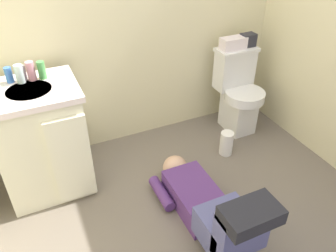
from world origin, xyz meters
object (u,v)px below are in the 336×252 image
object	(u,v)px
toilet	(238,92)
bottle_pink	(31,71)
bottle_clear	(20,74)
tissue_box	(233,43)
bottle_blue	(9,75)
person_plumber	(209,207)
paper_towel_roll	(226,143)
faucet	(24,73)
vanity_cabinet	(42,140)
bottle_green	(42,70)
toiletry_bag	(248,40)

from	to	relation	value
toilet	bottle_pink	bearing A→B (deg)	178.71
bottle_pink	bottle_clear	bearing A→B (deg)	-171.85
tissue_box	bottle_blue	size ratio (longest dim) A/B	2.14
tissue_box	person_plumber	bearing A→B (deg)	-127.84
toilet	paper_towel_roll	world-z (taller)	toilet
faucet	bottle_pink	world-z (taller)	bottle_pink
tissue_box	bottle_clear	bearing A→B (deg)	-177.85
vanity_cabinet	person_plumber	size ratio (longest dim) A/B	0.77
faucet	person_plumber	world-z (taller)	faucet
toilet	paper_towel_roll	xyz separation A→B (m)	(-0.30, -0.32, -0.26)
tissue_box	paper_towel_roll	xyz separation A→B (m)	(-0.25, -0.41, -0.69)
bottle_clear	vanity_cabinet	bearing A→B (deg)	-74.11
toilet	bottle_green	distance (m)	1.67
person_plumber	vanity_cabinet	bearing A→B (deg)	136.27
vanity_cabinet	bottle_clear	size ratio (longest dim) A/B	6.72
tissue_box	toiletry_bag	world-z (taller)	toiletry_bag
toilet	paper_towel_roll	size ratio (longest dim) A/B	3.55
faucet	toiletry_bag	xyz separation A→B (m)	(1.81, 0.03, -0.06)
bottle_clear	bottle_green	xyz separation A→B (m)	(0.14, 0.00, -0.00)
toilet	bottle_green	world-z (taller)	bottle_green
bottle_clear	bottle_pink	distance (m)	0.07
toilet	tissue_box	size ratio (longest dim) A/B	3.41
toilet	toiletry_bag	size ratio (longest dim) A/B	6.05
bottle_pink	person_plumber	bearing A→B (deg)	-48.93
toiletry_bag	person_plumber	bearing A→B (deg)	-132.79
tissue_box	toiletry_bag	xyz separation A→B (m)	(0.15, 0.00, 0.01)
toiletry_bag	bottle_clear	xyz separation A→B (m)	(-1.83, -0.06, 0.08)
toiletry_bag	bottle_green	world-z (taller)	bottle_green
vanity_cabinet	bottle_pink	xyz separation A→B (m)	(0.04, 0.12, 0.46)
vanity_cabinet	toiletry_bag	distance (m)	1.85
toiletry_bag	paper_towel_roll	size ratio (longest dim) A/B	0.59
bottle_green	paper_towel_roll	distance (m)	1.55
bottle_green	person_plumber	bearing A→B (deg)	-51.01
tissue_box	bottle_green	distance (m)	1.55
toilet	person_plumber	distance (m)	1.25
vanity_cabinet	bottle_pink	distance (m)	0.48
paper_towel_roll	bottle_blue	bearing A→B (deg)	165.64
person_plumber	bottle_clear	size ratio (longest dim) A/B	8.73
person_plumber	tissue_box	bearing A→B (deg)	52.16
bottle_pink	toilet	bearing A→B (deg)	-1.29
faucet	paper_towel_roll	world-z (taller)	faucet
person_plumber	bottle_green	bearing A→B (deg)	128.99
bottle_blue	bottle_clear	bearing A→B (deg)	-29.04
tissue_box	toiletry_bag	size ratio (longest dim) A/B	1.77
vanity_cabinet	faucet	bearing A→B (deg)	91.31
tissue_box	bottle_blue	world-z (taller)	bottle_blue
bottle_blue	bottle_pink	size ratio (longest dim) A/B	0.81
faucet	bottle_blue	size ratio (longest dim) A/B	0.97
bottle_green	faucet	bearing A→B (deg)	163.17
bottle_clear	paper_towel_roll	distance (m)	1.66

